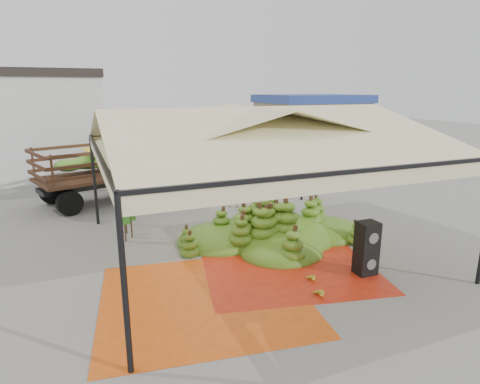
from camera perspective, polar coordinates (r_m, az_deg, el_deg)
name	(u,v)px	position (r m, az deg, el deg)	size (l,w,h in m)	color
ground	(253,248)	(11.69, 1.93, -7.98)	(90.00, 90.00, 0.00)	slate
canopy_tent	(255,133)	(10.87, 2.08, 8.32)	(8.10, 8.10, 4.00)	black
building_tan	(310,126)	(27.14, 9.98, 9.19)	(6.30, 5.30, 4.10)	tan
tarp_left	(204,298)	(9.12, -5.13, -14.83)	(4.40, 4.19, 0.01)	#DC4F14
tarp_right	(284,261)	(10.88, 6.32, -9.80)	(4.27, 4.49, 0.01)	red
banana_heap	(278,217)	(12.33, 5.39, -3.59)	(6.11, 5.02, 1.31)	#476E17
hand_yellow_a	(309,278)	(9.91, 9.75, -11.92)	(0.40, 0.33, 0.18)	gold
hand_yellow_b	(316,293)	(9.26, 10.77, -13.90)	(0.44, 0.36, 0.20)	gold
hand_red_a	(369,258)	(11.30, 17.84, -8.92)	(0.48, 0.39, 0.22)	#511D12
hand_red_b	(363,251)	(11.73, 17.10, -8.07)	(0.42, 0.34, 0.19)	#511712
hand_green	(308,260)	(10.88, 9.60, -9.47)	(0.38, 0.31, 0.17)	#4E6E17
hanging_bunches	(278,164)	(10.24, 5.46, 4.04)	(4.74, 0.24, 0.20)	#337318
speaker_stack	(367,248)	(10.38, 17.55, -7.64)	(0.50, 0.44, 1.35)	black
banana_leaves	(125,239)	(12.85, -16.08, -6.44)	(0.96, 1.36, 3.70)	#29731E
vendor	(233,185)	(15.36, -0.93, 1.00)	(0.65, 0.43, 1.78)	gray
truck_left	(131,163)	(17.55, -15.23, 4.05)	(7.22, 4.40, 2.35)	#452B17
truck_right	(271,141)	(22.74, 4.45, 7.25)	(7.97, 3.62, 2.64)	#50341A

